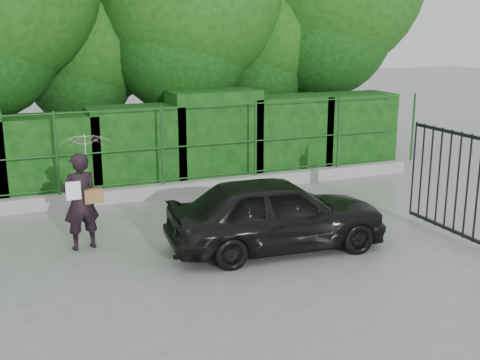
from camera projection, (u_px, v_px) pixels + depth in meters
name	position (u px, v px, depth m)	size (l,w,h in m)	color
ground	(214.00, 270.00, 9.65)	(80.00, 80.00, 0.00)	gray
kerb	(147.00, 192.00, 13.65)	(14.00, 0.25, 0.30)	#9E9E99
fence	(154.00, 146.00, 13.47)	(14.13, 0.06, 1.80)	#194919
hedge	(143.00, 147.00, 14.40)	(14.20, 1.20, 2.29)	black
gate	(477.00, 182.00, 10.40)	(0.22, 2.33, 2.36)	black
woman	(84.00, 175.00, 10.36)	(0.95, 0.93, 2.04)	black
car	(276.00, 213.00, 10.46)	(1.54, 3.83, 1.31)	black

